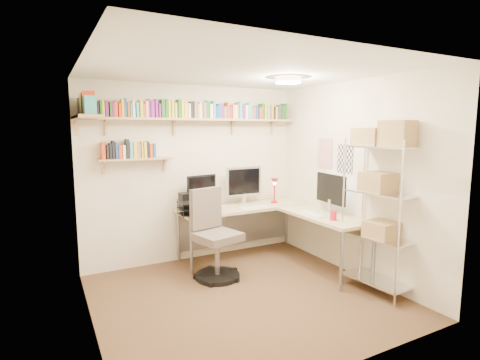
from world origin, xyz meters
The scene contains 6 objects.
ground centered at (0.00, 0.00, 0.00)m, with size 3.20×3.20×0.00m, color #44291D.
room_shell centered at (0.00, 0.00, 1.55)m, with size 3.24×3.04×2.52m.
wall_shelves centered at (-0.39, 1.30, 2.03)m, with size 3.12×1.09×0.80m.
corner_desk centered at (0.70, 0.93, 0.76)m, with size 2.05×1.95×1.33m.
office_chair centered at (-0.07, 0.68, 0.48)m, with size 0.61×0.62×1.14m.
wire_rack centered at (1.42, -0.61, 1.33)m, with size 0.44×0.80×1.98m.
Camera 1 is at (-1.94, -3.55, 1.89)m, focal length 28.00 mm.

